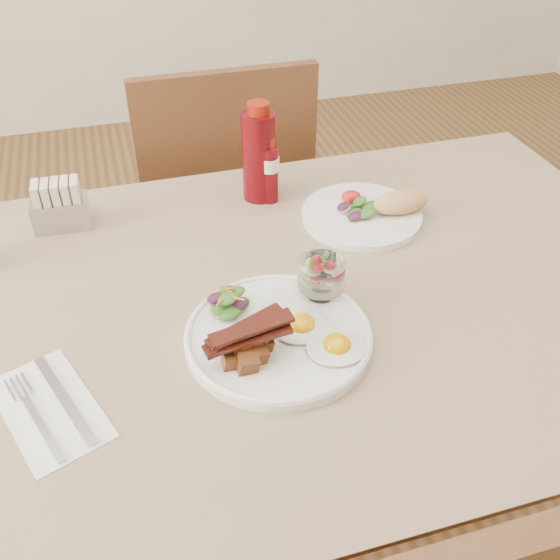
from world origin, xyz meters
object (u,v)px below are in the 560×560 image
Objects in this scene: main_plate at (278,337)px; fruit_cup at (321,275)px; second_plate at (371,211)px; ketchup_bottle at (259,155)px; table at (300,332)px; hot_sauce_bottle at (270,171)px; sugar_caddy at (60,207)px; chair_far at (223,207)px.

fruit_cup is at bearing 36.34° from main_plate.
second_plate is 0.24m from ketchup_bottle.
table is at bearing 121.26° from fruit_cup.
ketchup_bottle reaches higher than table.
main_plate is 0.43m from ketchup_bottle.
hot_sauce_bottle reaches higher than sugar_caddy.
ketchup_bottle reaches higher than hot_sauce_bottle.
fruit_cup is 0.72× the size of sugar_caddy.
table is 6.73× the size of ketchup_bottle.
chair_far is 0.58m from second_plate.
fruit_cup reaches higher than second_plate.
chair_far reaches higher than main_plate.
second_plate is 1.25× the size of ketchup_bottle.
second_plate is at bearing 46.35° from main_plate.
ketchup_bottle reaches higher than sugar_caddy.
main_plate reaches higher than table.
chair_far is at bearing 94.62° from hot_sauce_bottle.
hot_sauce_bottle is (0.03, 0.30, 0.15)m from table.
table is 0.29m from second_plate.
hot_sauce_bottle is (0.03, -0.37, 0.29)m from chair_far.
sugar_caddy is (-0.37, 0.31, 0.13)m from table.
second_plate is 0.21m from hot_sauce_bottle.
sugar_caddy is at bearing 139.60° from table.
second_plate reaches higher than table.
hot_sauce_bottle reaches higher than table.
fruit_cup is at bearing -91.48° from hot_sauce_bottle.
hot_sauce_bottle is 0.40m from sugar_caddy.
table is at bearing -37.81° from sugar_caddy.
table is 0.15m from fruit_cup.
ketchup_bottle is at bearing 87.36° from table.
chair_far is 0.47m from hot_sauce_bottle.
ketchup_bottle is at bearing -87.61° from chair_far.
chair_far is 12.20× the size of fruit_cup.
hot_sauce_bottle is at bearing -52.81° from ketchup_bottle.
sugar_caddy is (-0.30, 0.41, 0.03)m from main_plate.
hot_sauce_bottle is at bearing 84.25° from table.
second_plate is at bearing -10.95° from sugar_caddy.
fruit_cup is at bearing -129.71° from second_plate.
fruit_cup is 0.52m from sugar_caddy.
second_plate is (0.26, 0.28, 0.01)m from main_plate.
chair_far reaches higher than sugar_caddy.
chair_far is 8.84× the size of sugar_caddy.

